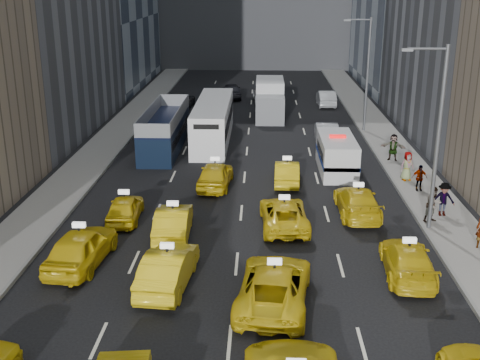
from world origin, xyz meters
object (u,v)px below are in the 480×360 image
at_px(nypd_van, 337,155).
at_px(box_truck, 270,99).
at_px(city_bus, 213,122).
at_px(double_decker, 165,129).

xyz_separation_m(nypd_van, box_truck, (-4.10, 15.86, 0.51)).
bearing_deg(box_truck, city_bus, -113.54).
relative_size(double_decker, box_truck, 1.43).
relative_size(nypd_van, box_truck, 0.78).
bearing_deg(nypd_van, box_truck, 103.02).
bearing_deg(double_decker, nypd_van, -25.35).
relative_size(nypd_van, city_bus, 0.48).
relative_size(double_decker, city_bus, 0.87).
bearing_deg(double_decker, city_bus, 32.70).
bearing_deg(nypd_van, double_decker, 155.01).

